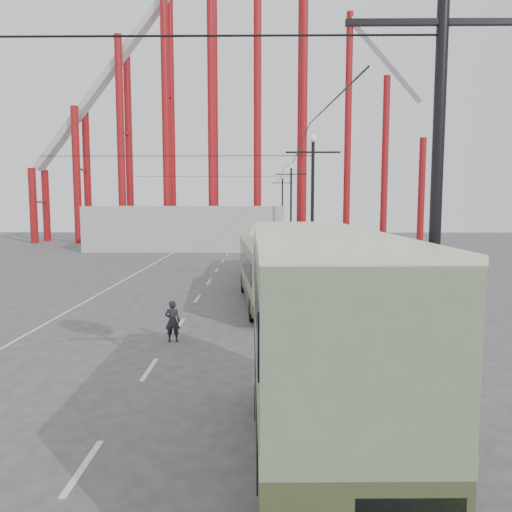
{
  "coord_description": "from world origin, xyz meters",
  "views": [
    {
      "loc": [
        2.63,
        -11.58,
        5.34
      ],
      "look_at": [
        2.36,
        10.49,
        3.0
      ],
      "focal_mm": 35.0,
      "sensor_mm": 36.0,
      "label": 1
    }
  ],
  "objects_px": {
    "lamp_post_near": "(442,50)",
    "single_decker_green": "(270,269)",
    "double_decker_bus": "(314,341)",
    "pedestrian": "(173,321)",
    "single_decker_cream": "(271,250)"
  },
  "relations": [
    {
      "from": "double_decker_bus",
      "to": "single_decker_cream",
      "type": "relative_size",
      "value": 0.81
    },
    {
      "from": "single_decker_green",
      "to": "pedestrian",
      "type": "xyz_separation_m",
      "value": [
        -3.87,
        -7.32,
        -1.05
      ]
    },
    {
      "from": "double_decker_bus",
      "to": "pedestrian",
      "type": "distance_m",
      "value": 10.64
    },
    {
      "from": "lamp_post_near",
      "to": "double_decker_bus",
      "type": "xyz_separation_m",
      "value": [
        -1.96,
        0.8,
        -5.16
      ]
    },
    {
      "from": "lamp_post_near",
      "to": "single_decker_green",
      "type": "relative_size",
      "value": 0.91
    },
    {
      "from": "single_decker_green",
      "to": "single_decker_cream",
      "type": "height_order",
      "value": "single_decker_cream"
    },
    {
      "from": "single_decker_green",
      "to": "double_decker_bus",
      "type": "bearing_deg",
      "value": -93.13
    },
    {
      "from": "double_decker_bus",
      "to": "single_decker_green",
      "type": "distance_m",
      "value": 16.83
    },
    {
      "from": "pedestrian",
      "to": "single_decker_cream",
      "type": "bearing_deg",
      "value": -104.11
    },
    {
      "from": "double_decker_bus",
      "to": "pedestrian",
      "type": "bearing_deg",
      "value": 114.02
    },
    {
      "from": "lamp_post_near",
      "to": "double_decker_bus",
      "type": "bearing_deg",
      "value": 157.92
    },
    {
      "from": "pedestrian",
      "to": "lamp_post_near",
      "type": "bearing_deg",
      "value": 121.04
    },
    {
      "from": "double_decker_bus",
      "to": "pedestrian",
      "type": "relative_size",
      "value": 5.6
    },
    {
      "from": "single_decker_green",
      "to": "pedestrian",
      "type": "bearing_deg",
      "value": -123.03
    },
    {
      "from": "single_decker_cream",
      "to": "single_decker_green",
      "type": "bearing_deg",
      "value": -91.84
    }
  ]
}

